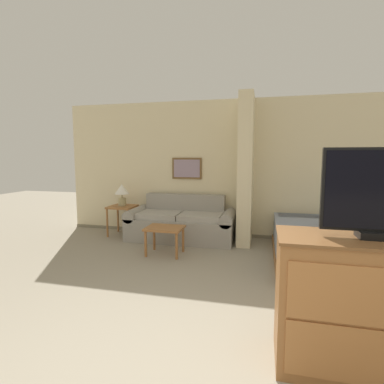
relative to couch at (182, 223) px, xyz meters
name	(u,v)px	position (x,y,z in m)	size (l,w,h in m)	color
wall_back	(235,169)	(0.94, 0.48, 0.99)	(6.89, 0.16, 2.60)	beige
wall_partition_pillar	(246,170)	(1.16, 0.05, 1.00)	(0.24, 0.74, 2.60)	beige
couch	(182,223)	(0.00, 0.00, 0.00)	(1.97, 0.84, 0.81)	gray
coffee_table	(165,231)	(-0.02, -0.91, 0.07)	(0.58, 0.45, 0.44)	#996033
side_table	(122,210)	(-1.20, 0.02, 0.19)	(0.49, 0.49, 0.58)	#996033
table_lamp	(122,192)	(-1.20, 0.02, 0.56)	(0.28, 0.28, 0.42)	tan
tv_dresser	(371,307)	(2.23, -3.05, 0.18)	(1.30, 0.54, 0.98)	#996033
tv	(380,194)	(2.23, -3.05, 0.98)	(0.73, 0.16, 0.62)	black
bed	(336,245)	(2.51, -0.67, -0.04)	(1.73, 2.13, 0.52)	#996033
backpack	(336,215)	(2.45, -0.87, 0.44)	(0.34, 0.24, 0.43)	black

